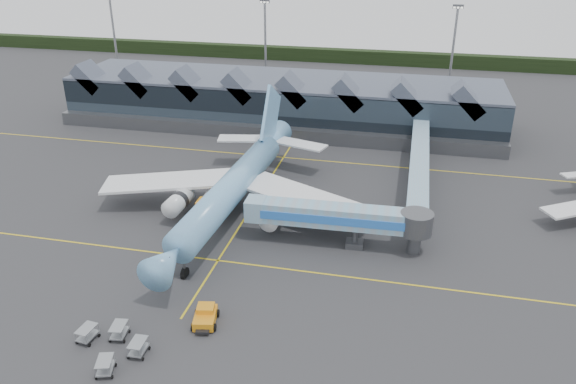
% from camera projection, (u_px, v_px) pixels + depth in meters
% --- Properties ---
extents(ground, '(260.00, 260.00, 0.00)m').
position_uv_depth(ground, '(237.00, 230.00, 77.81)').
color(ground, '#2D2D30').
rests_on(ground, ground).
extents(taxi_stripes, '(120.00, 60.00, 0.01)m').
position_uv_depth(taxi_stripes, '(257.00, 199.00, 86.63)').
color(taxi_stripes, yellow).
rests_on(taxi_stripes, ground).
extents(tree_line_far, '(260.00, 4.00, 4.00)m').
position_uv_depth(tree_line_far, '(344.00, 56.00, 173.92)').
color(tree_line_far, black).
rests_on(tree_line_far, ground).
extents(terminal, '(90.00, 22.25, 12.52)m').
position_uv_depth(terminal, '(281.00, 101.00, 118.49)').
color(terminal, black).
rests_on(terminal, ground).
extents(light_masts, '(132.40, 42.56, 22.45)m').
position_uv_depth(light_masts, '(412.00, 56.00, 123.60)').
color(light_masts, gray).
rests_on(light_masts, ground).
extents(main_airliner, '(41.40, 47.64, 15.30)m').
position_uv_depth(main_airliner, '(235.00, 185.00, 80.84)').
color(main_airliner, '#74BCEA').
rests_on(main_airliner, ground).
extents(jet_bridge, '(24.23, 4.34, 5.84)m').
position_uv_depth(jet_bridge, '(348.00, 218.00, 72.23)').
color(jet_bridge, '#7DB1D1').
rests_on(jet_bridge, ground).
extents(fuel_truck, '(3.14, 10.12, 3.38)m').
position_uv_depth(fuel_truck, '(215.00, 196.00, 83.37)').
color(fuel_truck, black).
rests_on(fuel_truck, ground).
extents(pushback_tug, '(3.15, 4.34, 1.78)m').
position_uv_depth(pushback_tug, '(205.00, 317.00, 59.28)').
color(pushback_tug, orange).
rests_on(pushback_tug, ground).
extents(baggage_carts, '(7.58, 7.35, 1.53)m').
position_uv_depth(baggage_carts, '(113.00, 344.00, 55.33)').
color(baggage_carts, '#94989C').
rests_on(baggage_carts, ground).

